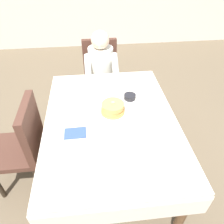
# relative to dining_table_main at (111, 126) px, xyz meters

# --- Properties ---
(ground_plane) EXTENTS (14.00, 14.00, 0.00)m
(ground_plane) POSITION_rel_dining_table_main_xyz_m (0.00, 0.00, -0.65)
(ground_plane) COLOR brown
(dining_table_main) EXTENTS (1.12, 1.52, 0.74)m
(dining_table_main) POSITION_rel_dining_table_main_xyz_m (0.00, 0.00, 0.00)
(dining_table_main) COLOR silver
(dining_table_main) RESTS_ON ground
(chair_diner) EXTENTS (0.44, 0.45, 0.93)m
(chair_diner) POSITION_rel_dining_table_main_xyz_m (-0.01, 1.17, -0.12)
(chair_diner) COLOR #4C2D23
(chair_diner) RESTS_ON ground
(diner_person) EXTENTS (0.40, 0.43, 1.12)m
(diner_person) POSITION_rel_dining_table_main_xyz_m (-0.01, 1.01, 0.02)
(diner_person) COLOR silver
(diner_person) RESTS_ON ground
(chair_left_side) EXTENTS (0.45, 0.44, 0.93)m
(chair_left_side) POSITION_rel_dining_table_main_xyz_m (-0.77, 0.00, -0.12)
(chair_left_side) COLOR #4C2D23
(chair_left_side) RESTS_ON ground
(plate_breakfast) EXTENTS (0.28, 0.28, 0.02)m
(plate_breakfast) POSITION_rel_dining_table_main_xyz_m (0.03, 0.07, 0.10)
(plate_breakfast) COLOR white
(plate_breakfast) RESTS_ON dining_table_main
(breakfast_stack) EXTENTS (0.21, 0.21, 0.10)m
(breakfast_stack) POSITION_rel_dining_table_main_xyz_m (0.02, 0.06, 0.15)
(breakfast_stack) COLOR tan
(breakfast_stack) RESTS_ON plate_breakfast
(cup_coffee) EXTENTS (0.11, 0.08, 0.08)m
(cup_coffee) POSITION_rel_dining_table_main_xyz_m (0.23, 0.02, 0.13)
(cup_coffee) COLOR white
(cup_coffee) RESTS_ON dining_table_main
(bowl_butter) EXTENTS (0.11, 0.11, 0.04)m
(bowl_butter) POSITION_rel_dining_table_main_xyz_m (0.21, 0.26, 0.11)
(bowl_butter) COLOR black
(bowl_butter) RESTS_ON dining_table_main
(syrup_pitcher) EXTENTS (0.08, 0.08, 0.07)m
(syrup_pitcher) POSITION_rel_dining_table_main_xyz_m (-0.24, 0.23, 0.13)
(syrup_pitcher) COLOR silver
(syrup_pitcher) RESTS_ON dining_table_main
(fork_left_of_plate) EXTENTS (0.02, 0.18, 0.00)m
(fork_left_of_plate) POSITION_rel_dining_table_main_xyz_m (-0.16, 0.05, 0.09)
(fork_left_of_plate) COLOR silver
(fork_left_of_plate) RESTS_ON dining_table_main
(knife_right_of_plate) EXTENTS (0.02, 0.20, 0.00)m
(knife_right_of_plate) POSITION_rel_dining_table_main_xyz_m (0.22, 0.05, 0.09)
(knife_right_of_plate) COLOR silver
(knife_right_of_plate) RESTS_ON dining_table_main
(spoon_near_edge) EXTENTS (0.15, 0.04, 0.00)m
(spoon_near_edge) POSITION_rel_dining_table_main_xyz_m (0.01, -0.23, 0.09)
(spoon_near_edge) COLOR silver
(spoon_near_edge) RESTS_ON dining_table_main
(napkin_folded) EXTENTS (0.17, 0.12, 0.01)m
(napkin_folded) POSITION_rel_dining_table_main_xyz_m (-0.29, -0.15, 0.09)
(napkin_folded) COLOR #334C7F
(napkin_folded) RESTS_ON dining_table_main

